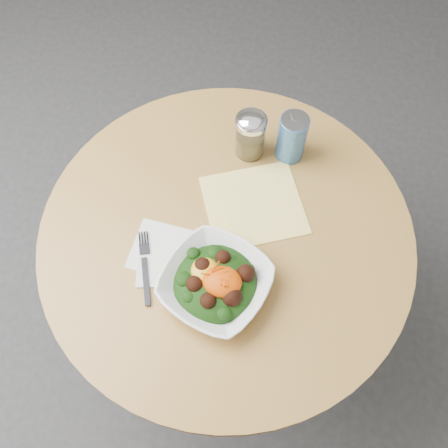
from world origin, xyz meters
name	(u,v)px	position (x,y,z in m)	size (l,w,h in m)	color
ground	(226,320)	(0.00, 0.00, 0.00)	(6.00, 6.00, 0.00)	#2D2D2F
table	(226,264)	(0.00, 0.00, 0.55)	(0.90, 0.90, 0.75)	black
cloth_napkin	(254,205)	(0.05, 0.08, 0.75)	(0.23, 0.21, 0.00)	yellow
paper_napkins	(163,255)	(-0.13, -0.08, 0.75)	(0.17, 0.18, 0.00)	silver
salad_bowl	(216,283)	(0.00, -0.14, 0.78)	(0.30, 0.30, 0.09)	white
fork	(145,265)	(-0.17, -0.12, 0.76)	(0.07, 0.18, 0.00)	black
spice_shaker	(250,135)	(0.02, 0.24, 0.82)	(0.08, 0.08, 0.14)	silver
beverage_can	(292,137)	(0.12, 0.25, 0.82)	(0.07, 0.07, 0.14)	navy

